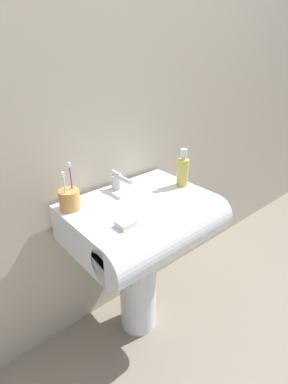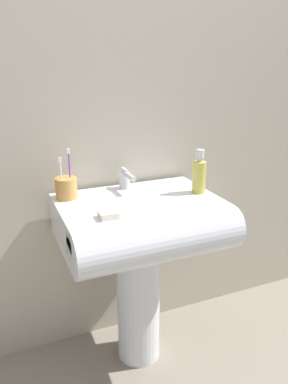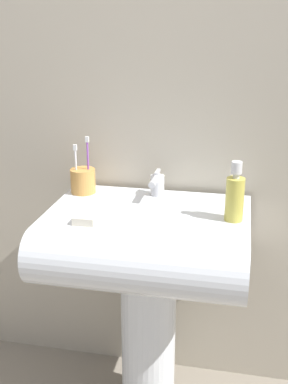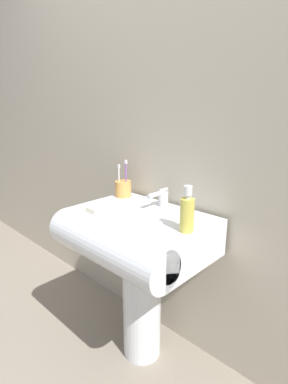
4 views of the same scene
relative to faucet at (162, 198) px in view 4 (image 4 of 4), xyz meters
The scene contains 8 objects.
ground_plane 0.83m from the faucet, 91.68° to the right, with size 6.00×6.00×0.00m, color gray.
wall_back 0.40m from the faucet, 92.06° to the left, with size 5.00×0.05×2.40m, color #B7AD99.
sink_pedestal 0.53m from the faucet, 91.68° to the right, with size 0.19×0.19×0.60m, color white.
sink_basin 0.24m from the faucet, 91.17° to the right, with size 0.64×0.50×0.17m.
faucet is the anchor object (origin of this frame).
toothbrush_cup 0.26m from the faucet, behind, with size 0.09×0.09×0.20m.
soap_bottle 0.31m from the faucet, 31.56° to the right, with size 0.06×0.06×0.18m.
bar_soap 0.32m from the faucet, 121.94° to the right, with size 0.07×0.06×0.02m, color silver.
Camera 4 is at (0.90, -0.92, 1.24)m, focal length 28.00 mm.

